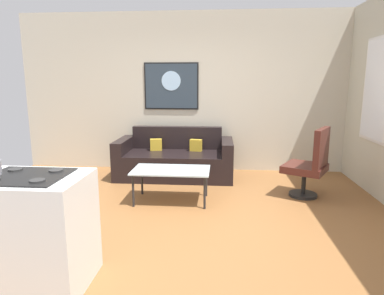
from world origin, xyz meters
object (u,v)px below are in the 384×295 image
at_px(couch, 175,160).
at_px(wall_painting, 171,86).
at_px(armchair, 311,163).

distance_m(couch, wall_painting, 1.34).
distance_m(armchair, wall_painting, 2.76).
distance_m(couch, armchair, 2.21).
height_order(couch, armchair, armchair).
relative_size(couch, armchair, 1.97).
relative_size(couch, wall_painting, 2.00).
bearing_deg(armchair, wall_painting, 146.74).
bearing_deg(couch, wall_painting, 103.79).
relative_size(armchair, wall_painting, 1.01).
bearing_deg(couch, armchair, -23.84).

